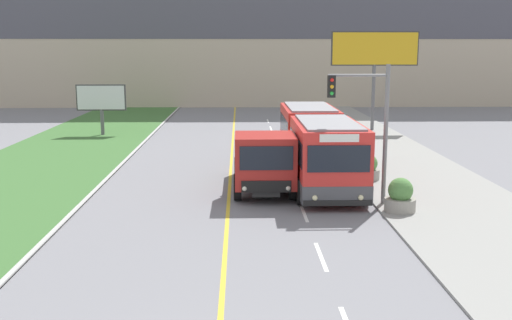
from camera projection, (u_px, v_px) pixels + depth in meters
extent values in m
cube|color=silver|center=(321.00, 256.00, 17.10)|extent=(0.12, 2.40, 0.01)
cube|color=silver|center=(304.00, 213.00, 21.62)|extent=(0.12, 2.40, 0.01)
cube|color=silver|center=(293.00, 184.00, 26.14)|extent=(0.12, 2.40, 0.01)
cube|color=silver|center=(285.00, 164.00, 30.66)|extent=(0.12, 2.40, 0.01)
cube|color=silver|center=(279.00, 149.00, 35.18)|extent=(0.12, 2.40, 0.01)
cube|color=silver|center=(274.00, 138.00, 39.70)|extent=(0.12, 2.40, 0.01)
cube|color=silver|center=(271.00, 128.00, 44.22)|extent=(0.12, 2.40, 0.01)
cube|color=silver|center=(268.00, 121.00, 48.74)|extent=(0.12, 2.40, 0.01)
cube|color=#BCAD93|center=(235.00, 11.00, 62.00)|extent=(80.00, 8.00, 19.22)
cube|color=#4C4C56|center=(234.00, 4.00, 57.96)|extent=(80.00, 0.04, 6.73)
cube|color=red|center=(327.00, 156.00, 24.02)|extent=(2.55, 5.51, 2.64)
cube|color=#4C4C51|center=(327.00, 180.00, 24.20)|extent=(2.57, 5.53, 0.70)
cube|color=black|center=(327.00, 146.00, 23.95)|extent=(2.57, 5.07, 0.92)
cube|color=gray|center=(328.00, 122.00, 23.77)|extent=(2.17, 4.96, 0.08)
cube|color=red|center=(309.00, 134.00, 30.32)|extent=(2.55, 5.51, 2.64)
cube|color=#4C4C51|center=(309.00, 152.00, 30.50)|extent=(2.57, 5.53, 0.70)
cube|color=black|center=(309.00, 126.00, 30.24)|extent=(2.57, 5.07, 0.92)
cube|color=gray|center=(309.00, 107.00, 30.06)|extent=(2.17, 4.96, 0.08)
cube|color=#474747|center=(317.00, 143.00, 27.17)|extent=(2.35, 0.90, 2.43)
cube|color=black|center=(339.00, 159.00, 21.22)|extent=(2.24, 0.04, 0.97)
cube|color=black|center=(338.00, 203.00, 21.51)|extent=(2.50, 0.06, 0.20)
sphere|color=#F4EAB2|center=(315.00, 198.00, 21.44)|extent=(0.20, 0.20, 0.20)
sphere|color=#F4EAB2|center=(361.00, 198.00, 21.48)|extent=(0.20, 0.20, 0.20)
cube|color=white|center=(339.00, 138.00, 21.08)|extent=(1.40, 0.04, 0.28)
cylinder|color=black|center=(301.00, 192.00, 22.67)|extent=(0.28, 1.00, 1.00)
cylinder|color=black|center=(364.00, 191.00, 22.74)|extent=(0.28, 1.00, 1.00)
cylinder|color=black|center=(293.00, 174.00, 25.92)|extent=(0.28, 1.00, 1.00)
cylinder|color=black|center=(349.00, 173.00, 25.99)|extent=(0.28, 1.00, 1.00)
cylinder|color=black|center=(284.00, 153.00, 31.03)|extent=(0.28, 1.00, 1.00)
cylinder|color=black|center=(331.00, 153.00, 31.09)|extent=(0.28, 1.00, 1.00)
cube|color=black|center=(263.00, 177.00, 25.47)|extent=(1.05, 6.16, 0.20)
cube|color=#AD231E|center=(265.00, 160.00, 23.44)|extent=(2.34, 2.44, 2.00)
cube|color=black|center=(266.00, 158.00, 22.16)|extent=(1.99, 0.04, 0.90)
cube|color=black|center=(266.00, 187.00, 22.35)|extent=(1.87, 0.06, 0.44)
sphere|color=silver|center=(244.00, 189.00, 22.33)|extent=(0.18, 0.18, 0.18)
sphere|color=silver|center=(288.00, 188.00, 22.38)|extent=(0.18, 0.18, 0.18)
cube|color=orange|center=(262.00, 167.00, 26.76)|extent=(2.22, 3.47, 0.12)
cube|color=orange|center=(238.00, 156.00, 26.63)|extent=(0.12, 3.47, 1.16)
cube|color=orange|center=(285.00, 156.00, 26.69)|extent=(0.12, 3.47, 1.16)
cube|color=orange|center=(263.00, 163.00, 25.01)|extent=(2.22, 0.12, 1.16)
cube|color=orange|center=(261.00, 150.00, 28.31)|extent=(2.22, 0.12, 1.16)
cube|color=orange|center=(263.00, 147.00, 24.89)|extent=(2.22, 0.12, 0.24)
cylinder|color=black|center=(238.00, 187.00, 23.36)|extent=(0.30, 1.04, 1.04)
cylinder|color=black|center=(293.00, 187.00, 23.41)|extent=(0.30, 1.04, 1.04)
cylinder|color=black|center=(238.00, 169.00, 26.91)|extent=(0.30, 1.04, 1.04)
cylinder|color=black|center=(286.00, 168.00, 26.97)|extent=(0.30, 1.04, 1.04)
cylinder|color=slate|center=(386.00, 136.00, 22.19)|extent=(0.16, 0.16, 5.28)
cylinder|color=slate|center=(358.00, 75.00, 21.75)|extent=(2.20, 0.10, 0.10)
cube|color=black|center=(331.00, 86.00, 21.80)|extent=(0.28, 0.24, 0.80)
sphere|color=red|center=(332.00, 80.00, 21.62)|extent=(0.14, 0.14, 0.14)
sphere|color=orange|center=(332.00, 87.00, 21.67)|extent=(0.14, 0.14, 0.14)
sphere|color=green|center=(332.00, 93.00, 21.71)|extent=(0.14, 0.14, 0.14)
cylinder|color=#59595B|center=(373.00, 98.00, 42.43)|extent=(0.24, 0.24, 4.72)
cube|color=#333333|center=(375.00, 49.00, 41.79)|extent=(6.13, 0.20, 2.37)
cube|color=gold|center=(375.00, 49.00, 41.68)|extent=(5.97, 0.02, 2.21)
cylinder|color=#59595B|center=(102.00, 122.00, 40.74)|extent=(0.24, 0.24, 1.77)
cube|color=#333333|center=(101.00, 97.00, 40.43)|extent=(3.32, 0.20, 1.76)
cube|color=silver|center=(101.00, 98.00, 40.32)|extent=(3.16, 0.02, 1.60)
cylinder|color=gray|center=(400.00, 205.00, 21.51)|extent=(1.11, 1.11, 0.47)
sphere|color=#518442|center=(401.00, 190.00, 21.41)|extent=(0.89, 0.89, 0.89)
cylinder|color=gray|center=(368.00, 174.00, 26.71)|extent=(1.01, 1.01, 0.46)
sphere|color=#518442|center=(368.00, 163.00, 26.62)|extent=(0.81, 0.81, 0.81)
cylinder|color=gray|center=(348.00, 154.00, 31.91)|extent=(0.98, 0.98, 0.44)
sphere|color=#518442|center=(349.00, 145.00, 31.82)|extent=(0.78, 0.78, 0.78)
cylinder|color=gray|center=(332.00, 139.00, 37.10)|extent=(1.06, 1.06, 0.46)
sphere|color=#518442|center=(332.00, 131.00, 37.00)|extent=(0.85, 0.85, 0.85)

